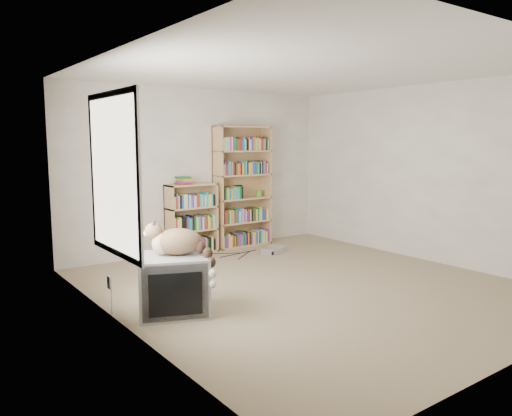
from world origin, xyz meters
TOP-DOWN VIEW (x-y plane):
  - floor at (0.00, 0.00)m, footprint 4.50×5.00m
  - wall_back at (0.00, 2.50)m, footprint 4.50×0.02m
  - wall_left at (-2.25, 0.00)m, footprint 0.02×5.00m
  - wall_right at (2.25, 0.00)m, footprint 0.02×5.00m
  - ceiling at (0.00, 0.00)m, footprint 4.50×5.00m
  - window at (-2.24, 0.20)m, footprint 0.02×1.22m
  - crt_tv at (-1.71, 0.10)m, footprint 0.86×0.82m
  - cat at (-1.63, 0.03)m, footprint 0.62×0.76m
  - bookcase_tall at (0.69, 2.36)m, footprint 0.97×0.30m
  - bookcase_short at (-0.26, 2.36)m, footprint 0.77×0.30m
  - book_stack at (-0.39, 2.31)m, footprint 0.21×0.28m
  - green_mug at (1.00, 2.34)m, footprint 0.09×0.09m
  - framed_print at (0.67, 2.44)m, footprint 0.15×0.05m
  - dvd_player at (0.77, 1.61)m, footprint 0.45×0.39m
  - wall_outlet at (-2.24, 0.44)m, footprint 0.01×0.08m
  - floor_cables at (0.23, 1.75)m, footprint 1.20×0.70m

SIDE VIEW (x-z plane):
  - floor at x=0.00m, z-range -0.01..0.01m
  - floor_cables at x=0.23m, z-range 0.00..0.01m
  - dvd_player at x=0.77m, z-range 0.00..0.09m
  - crt_tv at x=-1.71m, z-range 0.00..0.59m
  - wall_outlet at x=-2.24m, z-range 0.26..0.39m
  - bookcase_short at x=-0.26m, z-range -0.04..1.02m
  - cat at x=-1.63m, z-range 0.39..0.98m
  - green_mug at x=1.00m, z-range 0.79..0.90m
  - framed_print at x=0.67m, z-range 0.79..0.99m
  - bookcase_tall at x=0.69m, z-range -0.05..1.89m
  - book_stack at x=-0.39m, z-range 1.06..1.18m
  - wall_back at x=0.00m, z-range 0.00..2.50m
  - wall_left at x=-2.25m, z-range 0.00..2.50m
  - wall_right at x=2.25m, z-range 0.00..2.50m
  - window at x=-2.24m, z-range 0.64..2.16m
  - ceiling at x=0.00m, z-range 2.49..2.51m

